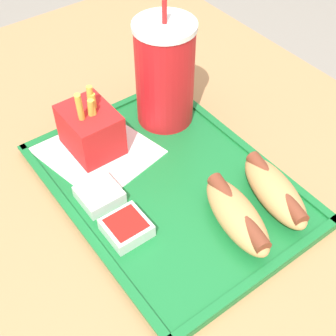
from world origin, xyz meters
TOP-DOWN VIEW (x-y plane):
  - dining_table at (0.00, 0.00)m, footprint 1.14×0.80m
  - food_tray at (-0.00, -0.00)m, footprint 0.39×0.29m
  - paper_napkin at (-0.12, -0.05)m, footprint 0.19×0.17m
  - soda_cup at (-0.12, 0.08)m, footprint 0.09×0.09m
  - hot_dog_far at (0.11, 0.09)m, footprint 0.14×0.08m
  - hot_dog_near at (0.11, 0.02)m, footprint 0.14×0.08m
  - fries_carton at (-0.13, -0.05)m, footprint 0.09×0.07m
  - sauce_cup_mayo at (-0.03, -0.10)m, footprint 0.05×0.05m
  - sauce_cup_ketchup at (0.04, -0.10)m, footprint 0.05×0.05m

SIDE VIEW (x-z plane):
  - dining_table at x=0.00m, z-range 0.00..0.72m
  - food_tray at x=0.00m, z-range 0.72..0.74m
  - paper_napkin at x=-0.12m, z-range 0.73..0.74m
  - sauce_cup_mayo at x=-0.03m, z-range 0.74..0.76m
  - sauce_cup_ketchup at x=0.04m, z-range 0.74..0.76m
  - hot_dog_far at x=0.11m, z-range 0.74..0.78m
  - hot_dog_near at x=0.11m, z-range 0.74..0.78m
  - fries_carton at x=-0.13m, z-range 0.71..0.83m
  - soda_cup at x=-0.12m, z-range 0.72..0.92m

